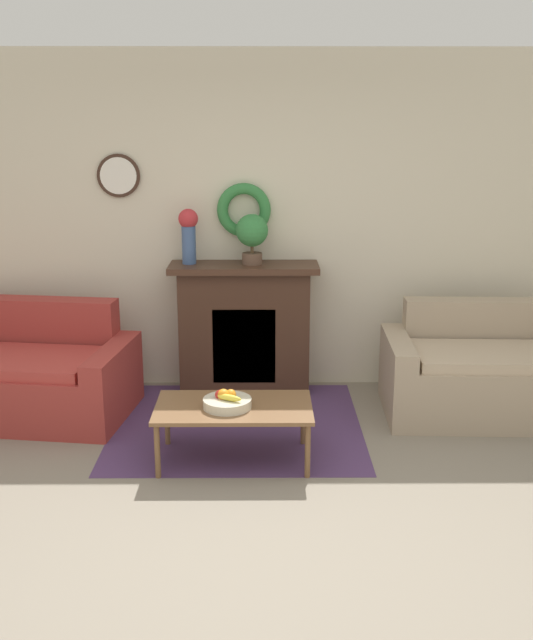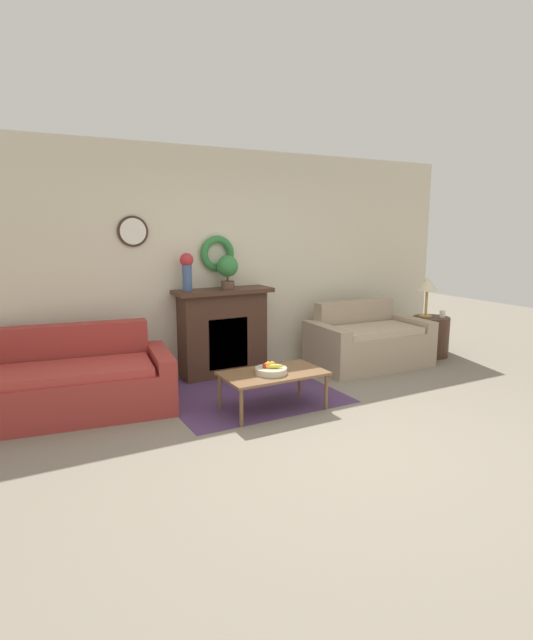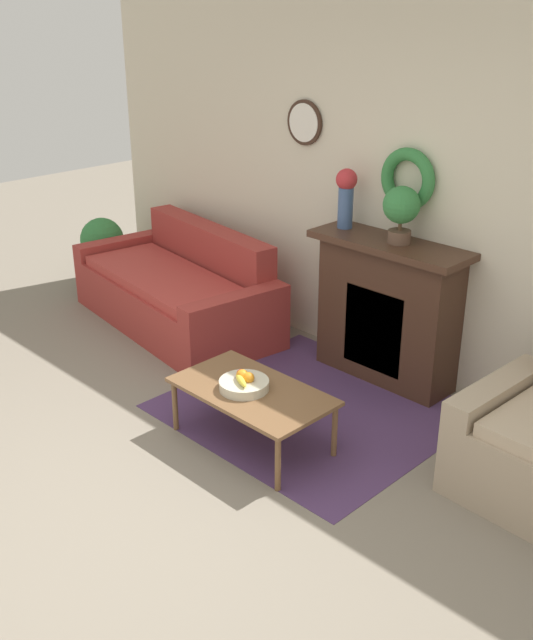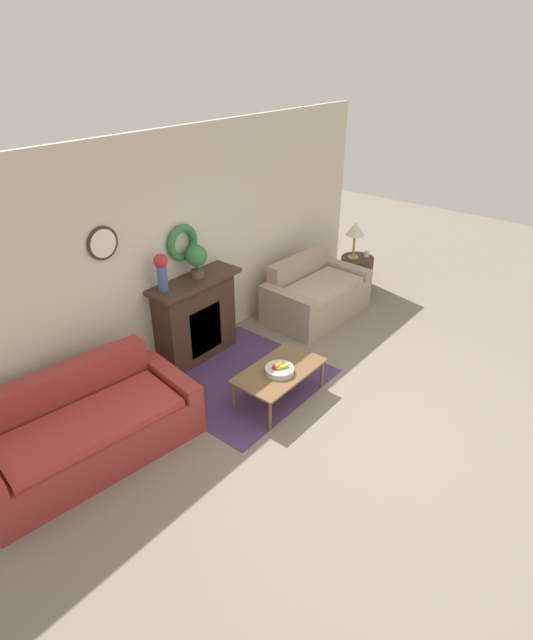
{
  "view_description": "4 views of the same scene",
  "coord_description": "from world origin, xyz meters",
  "px_view_note": "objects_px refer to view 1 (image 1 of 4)",
  "views": [
    {
      "loc": [
        0.05,
        -3.48,
        2.16
      ],
      "look_at": [
        0.08,
        1.55,
        0.81
      ],
      "focal_mm": 42.0,
      "sensor_mm": 36.0,
      "label": 1
    },
    {
      "loc": [
        -2.44,
        -3.09,
        1.79
      ],
      "look_at": [
        -0.12,
        1.2,
        0.87
      ],
      "focal_mm": 28.0,
      "sensor_mm": 36.0,
      "label": 2
    },
    {
      "loc": [
        2.81,
        -1.78,
        2.62
      ],
      "look_at": [
        -0.19,
        1.21,
        0.78
      ],
      "focal_mm": 42.0,
      "sensor_mm": 36.0,
      "label": 3
    },
    {
      "loc": [
        -3.64,
        -1.67,
        3.45
      ],
      "look_at": [
        0.09,
        1.4,
        0.76
      ],
      "focal_mm": 28.0,
      "sensor_mm": 36.0,
      "label": 4
    }
  ],
  "objects_px": {
    "coffee_table": "(234,410)",
    "vase_on_mantel_left": "(189,232)",
    "fireplace": "(244,327)",
    "couch_left": "(0,375)",
    "loveseat_right": "(485,375)",
    "potted_plant_on_mantel": "(252,234)",
    "fruit_bowl": "(227,402)"
  },
  "relations": [
    {
      "from": "coffee_table",
      "to": "couch_left",
      "type": "bearing_deg",
      "value": 154.3
    },
    {
      "from": "fireplace",
      "to": "couch_left",
      "type": "height_order",
      "value": "fireplace"
    },
    {
      "from": "potted_plant_on_mantel",
      "to": "coffee_table",
      "type": "bearing_deg",
      "value": -94.69
    },
    {
      "from": "vase_on_mantel_left",
      "to": "fruit_bowl",
      "type": "bearing_deg",
      "value": -75.53
    },
    {
      "from": "loveseat_right",
      "to": "coffee_table",
      "type": "height_order",
      "value": "loveseat_right"
    },
    {
      "from": "loveseat_right",
      "to": "vase_on_mantel_left",
      "type": "relative_size",
      "value": 3.54
    },
    {
      "from": "fruit_bowl",
      "to": "vase_on_mantel_left",
      "type": "distance_m",
      "value": 1.66
    },
    {
      "from": "fruit_bowl",
      "to": "fireplace",
      "type": "bearing_deg",
      "value": 86.51
    },
    {
      "from": "couch_left",
      "to": "fruit_bowl",
      "type": "xyz_separation_m",
      "value": [
        1.77,
        -0.9,
        0.13
      ]
    },
    {
      "from": "coffee_table",
      "to": "vase_on_mantel_left",
      "type": "distance_m",
      "value": 1.68
    },
    {
      "from": "couch_left",
      "to": "fruit_bowl",
      "type": "distance_m",
      "value": 1.99
    },
    {
      "from": "fruit_bowl",
      "to": "couch_left",
      "type": "bearing_deg",
      "value": 152.99
    },
    {
      "from": "loveseat_right",
      "to": "potted_plant_on_mantel",
      "type": "relative_size",
      "value": 3.89
    },
    {
      "from": "fruit_bowl",
      "to": "potted_plant_on_mantel",
      "type": "bearing_deg",
      "value": 83.68
    },
    {
      "from": "vase_on_mantel_left",
      "to": "potted_plant_on_mantel",
      "type": "height_order",
      "value": "vase_on_mantel_left"
    },
    {
      "from": "fruit_bowl",
      "to": "potted_plant_on_mantel",
      "type": "distance_m",
      "value": 1.61
    },
    {
      "from": "couch_left",
      "to": "coffee_table",
      "type": "distance_m",
      "value": 2.01
    },
    {
      "from": "loveseat_right",
      "to": "potted_plant_on_mantel",
      "type": "height_order",
      "value": "potted_plant_on_mantel"
    },
    {
      "from": "fireplace",
      "to": "potted_plant_on_mantel",
      "type": "relative_size",
      "value": 2.99
    },
    {
      "from": "coffee_table",
      "to": "fruit_bowl",
      "type": "height_order",
      "value": "fruit_bowl"
    },
    {
      "from": "potted_plant_on_mantel",
      "to": "loveseat_right",
      "type": "bearing_deg",
      "value": -15.45
    },
    {
      "from": "fireplace",
      "to": "potted_plant_on_mantel",
      "type": "height_order",
      "value": "potted_plant_on_mantel"
    },
    {
      "from": "couch_left",
      "to": "vase_on_mantel_left",
      "type": "bearing_deg",
      "value": 25.41
    },
    {
      "from": "loveseat_right",
      "to": "fruit_bowl",
      "type": "distance_m",
      "value": 2.09
    },
    {
      "from": "fruit_bowl",
      "to": "potted_plant_on_mantel",
      "type": "height_order",
      "value": "potted_plant_on_mantel"
    },
    {
      "from": "fireplace",
      "to": "couch_left",
      "type": "xyz_separation_m",
      "value": [
        -1.85,
        -0.45,
        -0.24
      ]
    },
    {
      "from": "coffee_table",
      "to": "potted_plant_on_mantel",
      "type": "relative_size",
      "value": 2.57
    },
    {
      "from": "couch_left",
      "to": "loveseat_right",
      "type": "xyz_separation_m",
      "value": [
        3.68,
        -0.05,
        0.01
      ]
    },
    {
      "from": "couch_left",
      "to": "coffee_table",
      "type": "xyz_separation_m",
      "value": [
        1.81,
        -0.87,
        0.05
      ]
    },
    {
      "from": "fruit_bowl",
      "to": "vase_on_mantel_left",
      "type": "relative_size",
      "value": 0.72
    },
    {
      "from": "coffee_table",
      "to": "loveseat_right",
      "type": "bearing_deg",
      "value": 23.61
    },
    {
      "from": "fruit_bowl",
      "to": "potted_plant_on_mantel",
      "type": "relative_size",
      "value": 0.79
    }
  ]
}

